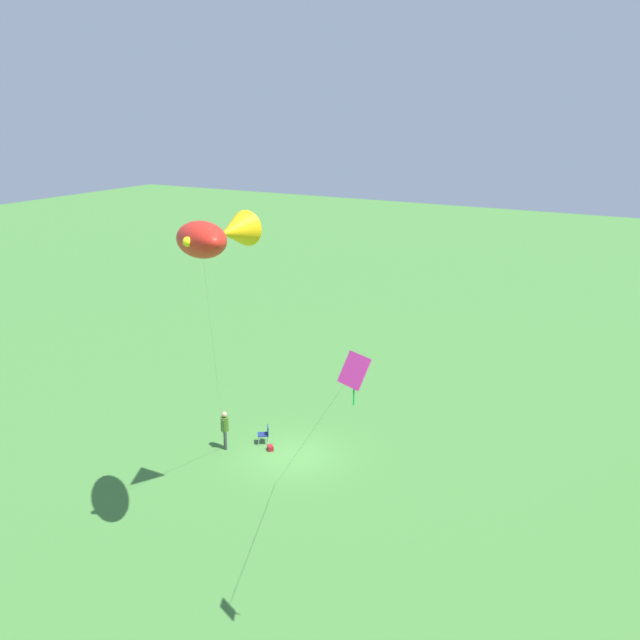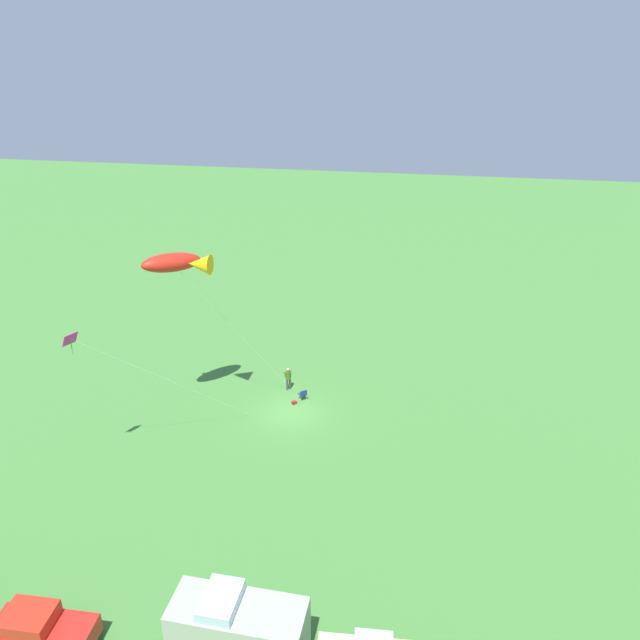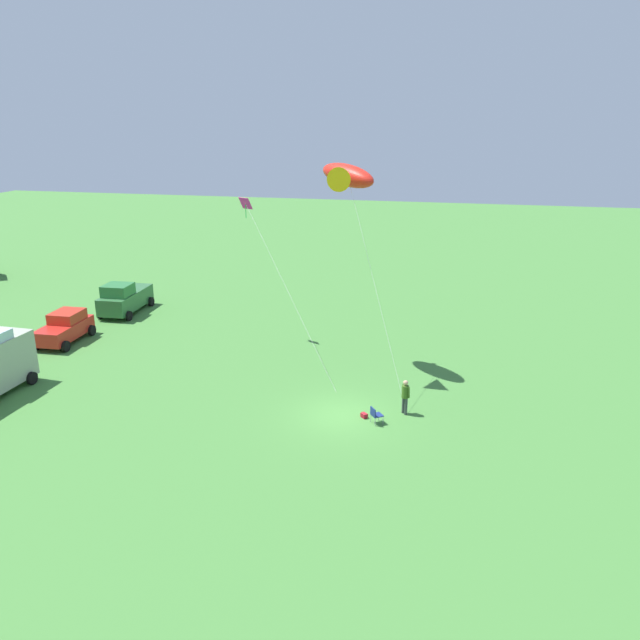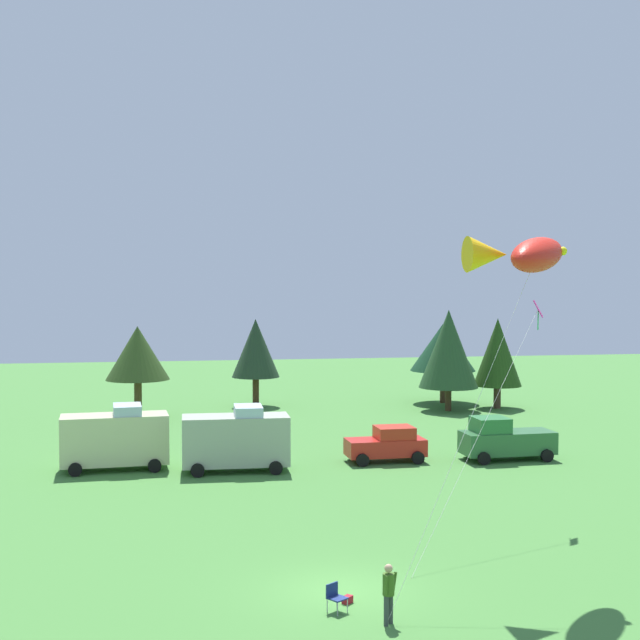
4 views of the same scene
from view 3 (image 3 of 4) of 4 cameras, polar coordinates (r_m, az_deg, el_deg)
ground_plane at (r=30.18m, az=2.00°, el=-8.70°), size 160.00×160.00×0.00m
person_kite_flyer at (r=30.15m, az=7.80°, el=-6.75°), size 0.54×0.49×1.74m
folding_chair at (r=29.31m, az=5.08°, el=-8.56°), size 0.67×0.67×0.82m
backpack_on_grass at (r=29.99m, az=4.06°, el=-8.69°), size 0.38×0.38×0.22m
car_red_sedan at (r=42.49m, az=-22.30°, el=-0.63°), size 4.27×2.35×1.89m
truck_green_flatbed at (r=47.27m, az=-17.45°, el=1.91°), size 5.08×2.59×2.34m
kite_large_fish at (r=33.67m, az=2.40°, el=13.01°), size 8.02×6.18×11.42m
kite_diamond_rainbow at (r=38.66m, az=-6.52°, el=9.91°), size 7.80×7.70×8.93m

